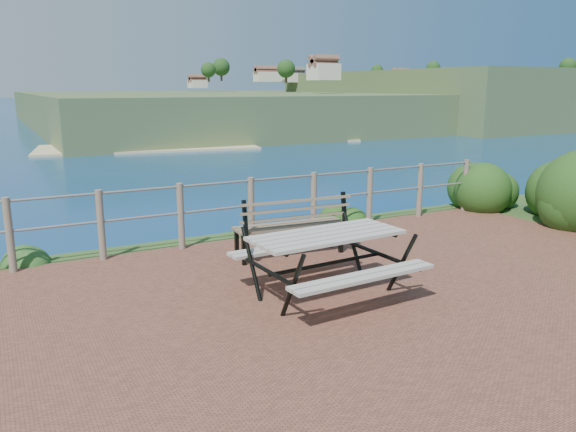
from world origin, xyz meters
name	(u,v)px	position (x,y,z in m)	size (l,w,h in m)	color
ground	(379,313)	(0.00, 0.00, 0.00)	(10.00, 7.00, 0.12)	brown
safety_railing	(251,205)	(0.00, 3.35, 0.57)	(9.40, 0.10, 1.00)	#6B5B4C
distant_bay	(414,95)	(173.07, 202.61, -1.52)	(290.00, 232.36, 24.00)	#3C5128
picnic_table	(326,258)	(-0.26, 0.68, 0.48)	(1.81, 1.54, 0.75)	#9C958C
park_bench	(290,216)	(0.12, 2.28, 0.61)	(1.66, 0.53, 0.92)	brown
shrub_right_front	(562,221)	(5.56, 1.86, 0.00)	(1.63, 1.63, 2.30)	#184716
shrub_right_edge	(482,206)	(5.26, 3.50, 0.00)	(1.26, 1.26, 1.79)	#184716
shrub_lip_west	(24,262)	(-3.30, 3.83, 0.00)	(0.69, 0.69, 0.40)	#2A4F1D
shrub_lip_east	(337,220)	(1.96, 3.87, 0.00)	(0.69, 0.69, 0.40)	#184716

